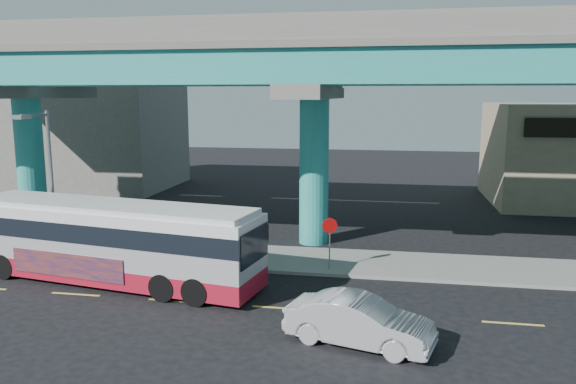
% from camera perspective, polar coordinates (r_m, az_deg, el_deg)
% --- Properties ---
extents(ground, '(120.00, 120.00, 0.00)m').
position_cam_1_polar(ground, '(20.93, -0.72, -11.41)').
color(ground, black).
rests_on(ground, ground).
extents(sidewalk, '(70.00, 4.00, 0.15)m').
position_cam_1_polar(sidewalk, '(26.04, 1.58, -6.93)').
color(sidewalk, gray).
rests_on(sidewalk, ground).
extents(lane_markings, '(58.00, 0.12, 0.01)m').
position_cam_1_polar(lane_markings, '(20.66, -0.88, -11.69)').
color(lane_markings, '#D8C64C').
rests_on(lane_markings, ground).
extents(viaduct, '(52.00, 12.40, 11.70)m').
position_cam_1_polar(viaduct, '(28.55, 2.77, 12.94)').
color(viaduct, teal).
rests_on(viaduct, ground).
extents(building_concrete, '(12.00, 10.00, 9.00)m').
position_cam_1_polar(building_concrete, '(49.33, -18.67, 5.73)').
color(building_concrete, gray).
rests_on(building_concrete, ground).
extents(transit_bus, '(13.08, 4.90, 3.29)m').
position_cam_1_polar(transit_bus, '(23.99, -17.58, -4.58)').
color(transit_bus, '#A51329').
rests_on(transit_bus, ground).
extents(sedan, '(3.91, 5.35, 1.50)m').
position_cam_1_polar(sedan, '(17.75, 7.24, -12.90)').
color(sedan, '#B3B3B8').
rests_on(sedan, ground).
extents(street_lamp, '(0.50, 2.26, 6.75)m').
position_cam_1_polar(street_lamp, '(27.42, -23.61, 2.77)').
color(street_lamp, gray).
rests_on(street_lamp, sidewalk).
extents(stop_sign, '(0.66, 0.24, 2.27)m').
position_cam_1_polar(stop_sign, '(24.17, 4.26, -4.14)').
color(stop_sign, gray).
rests_on(stop_sign, sidewalk).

